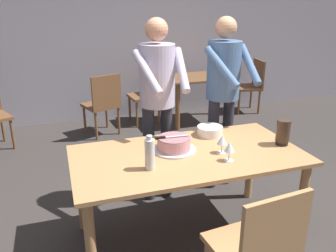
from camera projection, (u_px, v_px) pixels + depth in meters
The scene contains 17 objects.
ground_plane at pixel (186, 235), 2.89m from camera, with size 14.00×14.00×0.00m, color #383330.
back_wall at pixel (111, 34), 5.42m from camera, with size 10.00×0.12×2.70m, color #ADA8B2.
main_dining_table at pixel (188, 165), 2.67m from camera, with size 1.76×0.90×0.75m.
cake_on_platter at pixel (174, 144), 2.68m from camera, with size 0.34×0.34×0.11m.
cake_knife at pixel (165, 137), 2.64m from camera, with size 0.27×0.04×0.02m.
plate_stack at pixel (210, 131), 2.98m from camera, with size 0.22×0.22×0.08m.
wine_glass_near at pixel (229, 148), 2.48m from camera, with size 0.08×0.08×0.14m.
wine_glass_far at pixel (222, 140), 2.61m from camera, with size 0.08×0.08×0.14m.
water_bottle at pixel (150, 154), 2.36m from camera, with size 0.07×0.07×0.25m.
hurricane_lamp at pixel (283, 132), 2.77m from camera, with size 0.11×0.11×0.21m.
person_cutting_cake at pixel (158, 92), 3.10m from camera, with size 0.47×0.56×1.72m.
person_standing_beside at pixel (223, 86), 3.33m from camera, with size 0.46×0.57×1.72m.
chair_near_side at pixel (257, 247), 2.02m from camera, with size 0.48×0.48×0.90m.
background_table at pixel (197, 87), 5.42m from camera, with size 1.00×0.70×0.74m.
background_chair_1 at pixel (103, 102), 4.88m from camera, with size 0.56×0.56×0.90m.
background_chair_2 at pixel (148, 92), 5.43m from camera, with size 0.48×0.48×0.90m.
background_chair_3 at pixel (251, 84), 5.98m from camera, with size 0.50×0.50×0.90m.
Camera 1 is at (-0.90, -2.23, 1.85)m, focal length 36.89 mm.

